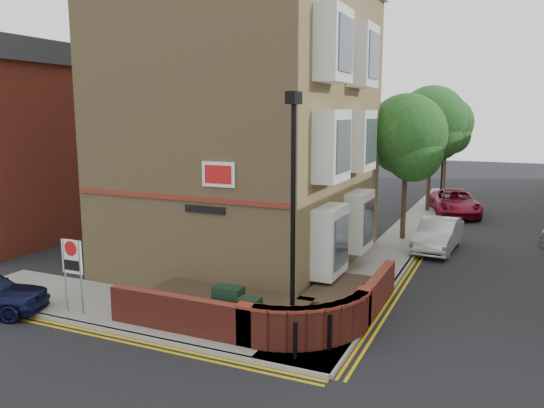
{
  "coord_description": "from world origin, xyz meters",
  "views": [
    {
      "loc": [
        6.36,
        -10.64,
        5.91
      ],
      "look_at": [
        -0.22,
        4.0,
        3.15
      ],
      "focal_mm": 35.0,
      "sensor_mm": 36.0,
      "label": 1
    }
  ],
  "objects_px": {
    "lamppost": "(293,219)",
    "silver_car_near": "(438,235)",
    "utility_cabinet_large": "(228,308)",
    "zone_sign": "(72,263)"
  },
  "relations": [
    {
      "from": "lamppost",
      "to": "silver_car_near",
      "type": "height_order",
      "value": "lamppost"
    },
    {
      "from": "utility_cabinet_large",
      "to": "silver_car_near",
      "type": "distance_m",
      "value": 12.21
    },
    {
      "from": "lamppost",
      "to": "utility_cabinet_large",
      "type": "height_order",
      "value": "lamppost"
    },
    {
      "from": "lamppost",
      "to": "zone_sign",
      "type": "bearing_deg",
      "value": -173.93
    },
    {
      "from": "lamppost",
      "to": "zone_sign",
      "type": "relative_size",
      "value": 2.86
    },
    {
      "from": "utility_cabinet_large",
      "to": "lamppost",
      "type": "bearing_deg",
      "value": -3.01
    },
    {
      "from": "silver_car_near",
      "to": "zone_sign",
      "type": "bearing_deg",
      "value": -121.14
    },
    {
      "from": "lamppost",
      "to": "silver_car_near",
      "type": "relative_size",
      "value": 1.48
    },
    {
      "from": "silver_car_near",
      "to": "utility_cabinet_large",
      "type": "bearing_deg",
      "value": -105.11
    },
    {
      "from": "lamppost",
      "to": "zone_sign",
      "type": "height_order",
      "value": "lamppost"
    }
  ]
}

